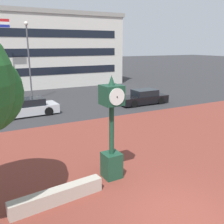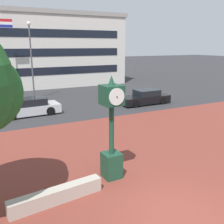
{
  "view_description": "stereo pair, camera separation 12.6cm",
  "coord_description": "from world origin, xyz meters",
  "px_view_note": "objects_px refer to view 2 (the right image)",
  "views": [
    {
      "loc": [
        -5.0,
        -5.18,
        5.12
      ],
      "look_at": [
        -0.65,
        3.12,
        2.66
      ],
      "focal_mm": 40.97,
      "sensor_mm": 36.0,
      "label": 1
    },
    {
      "loc": [
        -4.88,
        -5.23,
        5.12
      ],
      "look_at": [
        -0.65,
        3.12,
        2.66
      ],
      "focal_mm": 40.97,
      "sensor_mm": 36.0,
      "label": 2
    }
  ],
  "objects_px": {
    "street_lamp_post": "(31,54)",
    "car_street_mid": "(145,98)",
    "flagpole_secondary": "(2,50)",
    "civic_building": "(22,49)",
    "car_street_far": "(30,107)",
    "street_clock": "(112,132)"
  },
  "relations": [
    {
      "from": "street_clock",
      "to": "civic_building",
      "type": "height_order",
      "value": "civic_building"
    },
    {
      "from": "street_clock",
      "to": "car_street_far",
      "type": "xyz_separation_m",
      "value": [
        -1.28,
        11.18,
        -1.35
      ]
    },
    {
      "from": "flagpole_secondary",
      "to": "street_lamp_post",
      "type": "xyz_separation_m",
      "value": [
        2.23,
        -3.63,
        -0.24
      ]
    },
    {
      "from": "car_street_mid",
      "to": "street_lamp_post",
      "type": "relative_size",
      "value": 0.63
    },
    {
      "from": "street_lamp_post",
      "to": "civic_building",
      "type": "bearing_deg",
      "value": 85.95
    },
    {
      "from": "car_street_mid",
      "to": "civic_building",
      "type": "distance_m",
      "value": 20.23
    },
    {
      "from": "civic_building",
      "to": "street_lamp_post",
      "type": "bearing_deg",
      "value": -94.05
    },
    {
      "from": "civic_building",
      "to": "flagpole_secondary",
      "type": "bearing_deg",
      "value": -110.43
    },
    {
      "from": "car_street_far",
      "to": "civic_building",
      "type": "relative_size",
      "value": 0.18
    },
    {
      "from": "car_street_mid",
      "to": "flagpole_secondary",
      "type": "xyz_separation_m",
      "value": [
        -10.7,
        10.05,
        4.02
      ]
    },
    {
      "from": "civic_building",
      "to": "car_street_mid",
      "type": "bearing_deg",
      "value": -67.38
    },
    {
      "from": "flagpole_secondary",
      "to": "civic_building",
      "type": "relative_size",
      "value": 0.32
    },
    {
      "from": "flagpole_secondary",
      "to": "civic_building",
      "type": "height_order",
      "value": "civic_building"
    },
    {
      "from": "street_lamp_post",
      "to": "car_street_mid",
      "type": "bearing_deg",
      "value": -37.21
    },
    {
      "from": "street_clock",
      "to": "civic_building",
      "type": "xyz_separation_m",
      "value": [
        0.93,
        28.65,
        2.63
      ]
    },
    {
      "from": "car_street_mid",
      "to": "car_street_far",
      "type": "height_order",
      "value": "same"
    },
    {
      "from": "car_street_far",
      "to": "civic_building",
      "type": "bearing_deg",
      "value": -10.06
    },
    {
      "from": "flagpole_secondary",
      "to": "street_lamp_post",
      "type": "distance_m",
      "value": 4.26
    },
    {
      "from": "street_clock",
      "to": "street_lamp_post",
      "type": "xyz_separation_m",
      "value": [
        0.09,
        16.77,
        2.43
      ]
    },
    {
      "from": "civic_building",
      "to": "car_street_far",
      "type": "bearing_deg",
      "value": -97.2
    },
    {
      "from": "street_clock",
      "to": "car_street_far",
      "type": "height_order",
      "value": "street_clock"
    },
    {
      "from": "car_street_far",
      "to": "civic_building",
      "type": "height_order",
      "value": "civic_building"
    }
  ]
}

